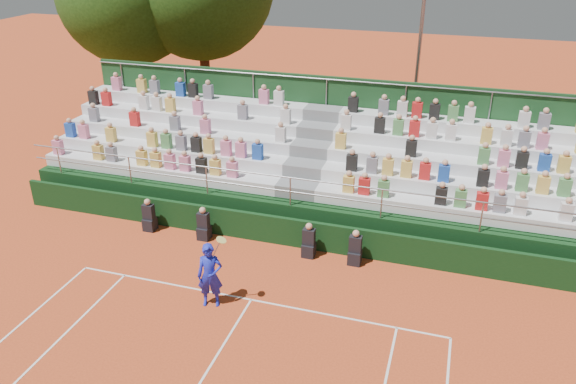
% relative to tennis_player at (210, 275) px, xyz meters
% --- Properties ---
extents(ground, '(90.00, 90.00, 0.00)m').
position_rel_tennis_player_xyz_m(ground, '(0.98, 0.50, -0.96)').
color(ground, '#C74921').
rests_on(ground, ground).
extents(courtside_wall, '(20.00, 0.15, 1.00)m').
position_rel_tennis_player_xyz_m(courtside_wall, '(0.98, 3.70, -0.46)').
color(courtside_wall, black).
rests_on(courtside_wall, ground).
extents(line_officials, '(7.62, 0.40, 1.19)m').
position_rel_tennis_player_xyz_m(line_officials, '(-0.06, 3.25, -0.49)').
color(line_officials, black).
rests_on(line_officials, ground).
extents(grandstand, '(20.00, 5.20, 4.40)m').
position_rel_tennis_player_xyz_m(grandstand, '(1.00, 6.94, 0.13)').
color(grandstand, black).
rests_on(grandstand, ground).
extents(tennis_player, '(0.93, 0.64, 2.22)m').
position_rel_tennis_player_xyz_m(tennis_player, '(0.00, 0.00, 0.00)').
color(tennis_player, '#1A25C3').
rests_on(tennis_player, ground).
extents(floodlight_mast, '(0.60, 0.25, 9.02)m').
position_rel_tennis_player_xyz_m(floodlight_mast, '(3.97, 13.37, 4.24)').
color(floodlight_mast, gray).
rests_on(floodlight_mast, ground).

